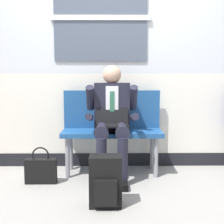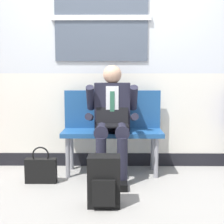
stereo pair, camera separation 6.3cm
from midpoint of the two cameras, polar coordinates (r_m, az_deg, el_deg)
name	(u,v)px [view 1 (the left image)]	position (r m, az deg, el deg)	size (l,w,h in m)	color
ground_plane	(112,184)	(3.34, -0.49, -13.21)	(18.00, 18.00, 0.00)	gray
station_wall	(112,56)	(3.84, -0.56, 10.36)	(6.30, 0.17, 2.77)	silver
bench_with_person	(112,125)	(3.61, -0.57, -2.35)	(1.15, 0.42, 0.96)	navy
person_seated	(112,118)	(3.40, -0.57, -1.07)	(0.57, 0.70, 1.26)	#1E1E2D
backpack	(106,182)	(2.76, -1.89, -12.83)	(0.28, 0.22, 0.45)	black
handbag	(41,170)	(3.41, -13.59, -10.46)	(0.33, 0.09, 0.39)	black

